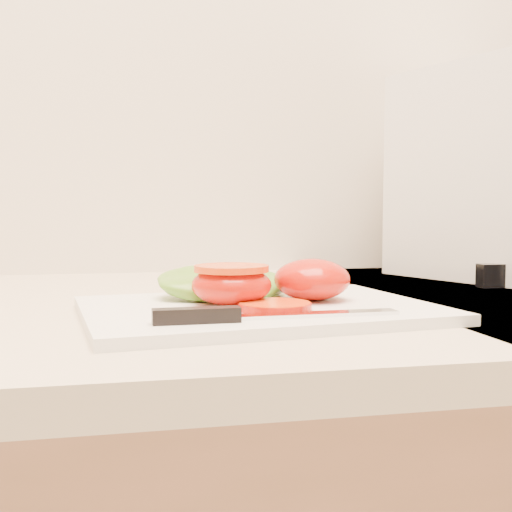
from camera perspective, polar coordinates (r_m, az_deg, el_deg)
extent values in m
cube|color=beige|center=(0.71, -2.98, -5.06)|extent=(3.92, 0.65, 0.03)
cube|color=white|center=(0.60, 0.20, -4.82)|extent=(0.34, 0.27, 0.01)
ellipsoid|color=red|center=(0.63, 4.99, -2.08)|extent=(0.07, 0.07, 0.04)
ellipsoid|color=red|center=(0.60, -2.20, -2.61)|extent=(0.07, 0.07, 0.04)
cylinder|color=red|center=(0.60, -2.20, -1.10)|extent=(0.07, 0.07, 0.01)
cylinder|color=orange|center=(0.57, 1.67, -4.47)|extent=(0.06, 0.06, 0.01)
ellipsoid|color=#619928|center=(0.66, -2.80, -2.42)|extent=(0.17, 0.14, 0.03)
cube|color=silver|center=(0.54, 5.34, -5.18)|extent=(0.14, 0.02, 0.00)
cube|color=black|center=(0.51, -5.30, -5.28)|extent=(0.07, 0.02, 0.01)
cube|color=silver|center=(1.00, 20.44, 6.81)|extent=(0.28, 0.30, 0.30)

